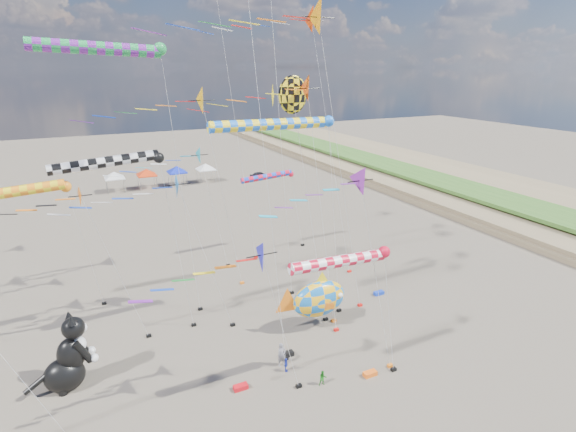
# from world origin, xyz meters

# --- Properties ---
(delta_kite_0) EXTENTS (8.67, 1.76, 14.38)m
(delta_kite_0) POSITION_xyz_m (1.86, 4.59, 13.13)
(delta_kite_0) COLOR purple
(delta_kite_0) RESTS_ON ground
(delta_kite_2) EXTENTS (12.66, 2.44, 24.09)m
(delta_kite_2) POSITION_xyz_m (7.13, 18.20, 22.57)
(delta_kite_2) COLOR #DA3500
(delta_kite_2) RESTS_ON ground
(delta_kite_4) EXTENTS (12.57, 2.37, 18.00)m
(delta_kite_4) POSITION_xyz_m (-3.57, 20.45, 16.51)
(delta_kite_4) COLOR #FFB20C
(delta_kite_4) RESTS_ON ground
(delta_kite_5) EXTENTS (10.13, 1.78, 12.50)m
(delta_kite_5) POSITION_xyz_m (-2.70, 24.75, 11.19)
(delta_kite_5) COLOR #199AB4
(delta_kite_5) RESTS_ON ground
(delta_kite_8) EXTENTS (9.98, 2.04, 12.64)m
(delta_kite_8) POSITION_xyz_m (-5.53, 13.99, 11.28)
(delta_kite_8) COLOR blue
(delta_kite_8) RESTS_ON ground
(delta_kite_9) EXTENTS (9.43, 1.54, 12.40)m
(delta_kite_9) POSITION_xyz_m (-12.73, 15.28, 11.17)
(delta_kite_9) COLOR orange
(delta_kite_9) RESTS_ON ground
(delta_kite_10) EXTENTS (10.02, 2.04, 18.89)m
(delta_kite_10) POSITION_xyz_m (1.98, 11.09, 17.52)
(delta_kite_10) COLOR #E04915
(delta_kite_10) RESTS_ON ground
(delta_kite_11) EXTENTS (8.74, 1.98, 10.71)m
(delta_kite_11) POSITION_xyz_m (-3.70, 5.46, 9.39)
(delta_kite_11) COLOR #0D0DBE
(delta_kite_11) RESTS_ON ground
(delta_kite_12) EXTENTS (14.78, 2.63, 23.56)m
(delta_kite_12) POSITION_xyz_m (3.51, 12.22, 21.96)
(delta_kite_12) COLOR #FF9606
(delta_kite_12) RESTS_ON ground
(windsock_0) EXTENTS (9.69, 0.88, 20.76)m
(windsock_0) POSITION_xyz_m (-8.75, 17.47, 20.25)
(windsock_0) COLOR green
(windsock_0) RESTS_ON ground
(windsock_1) EXTENTS (7.90, 0.72, 9.19)m
(windsock_1) POSITION_xyz_m (1.53, 4.17, 8.77)
(windsock_1) COLOR red
(windsock_1) RESTS_ON ground
(windsock_2) EXTENTS (7.26, 0.63, 8.77)m
(windsock_2) POSITION_xyz_m (6.54, 26.31, 8.38)
(windsock_2) COLOR red
(windsock_2) RESTS_ON ground
(windsock_3) EXTENTS (8.44, 0.73, 13.75)m
(windsock_3) POSITION_xyz_m (-9.30, 15.31, 13.31)
(windsock_3) COLOR black
(windsock_3) RESTS_ON ground
(windsock_4) EXTENTS (8.69, 0.86, 10.95)m
(windsock_4) POSITION_xyz_m (-15.39, 21.91, 10.47)
(windsock_4) COLOR orange
(windsock_4) RESTS_ON ground
(windsock_5) EXTENTS (10.44, 0.80, 15.95)m
(windsock_5) POSITION_xyz_m (1.10, 12.26, 15.49)
(windsock_5) COLOR blue
(windsock_5) RESTS_ON ground
(angelfish_kite) EXTENTS (3.74, 3.02, 18.66)m
(angelfish_kite) POSITION_xyz_m (2.67, 13.53, 17.20)
(angelfish_kite) COLOR yellow
(angelfish_kite) RESTS_ON ground
(cat_inflatable) EXTENTS (3.90, 2.32, 4.98)m
(cat_inflatable) POSITION_xyz_m (-13.55, 11.83, 2.49)
(cat_inflatable) COLOR black
(cat_inflatable) RESTS_ON ground
(fish_inflatable) EXTENTS (5.86, 2.40, 4.73)m
(fish_inflatable) POSITION_xyz_m (3.78, 10.89, 2.51)
(fish_inflatable) COLOR blue
(fish_inflatable) RESTS_ON ground
(person_adult) EXTENTS (0.66, 0.47, 1.70)m
(person_adult) POSITION_xyz_m (-0.70, 7.90, 0.85)
(person_adult) COLOR gray
(person_adult) RESTS_ON ground
(child_green) EXTENTS (0.56, 0.47, 1.03)m
(child_green) POSITION_xyz_m (0.81, 4.98, 0.52)
(child_green) COLOR #1B771A
(child_green) RESTS_ON ground
(child_blue) EXTENTS (0.52, 0.62, 0.99)m
(child_blue) POSITION_xyz_m (-0.70, 7.23, 0.50)
(child_blue) COLOR #1F2EA9
(child_blue) RESTS_ON ground
(kite_bag_0) EXTENTS (0.90, 0.44, 0.30)m
(kite_bag_0) POSITION_xyz_m (11.28, 13.19, 0.15)
(kite_bag_0) COLOR #1334C0
(kite_bag_0) RESTS_ON ground
(kite_bag_1) EXTENTS (0.90, 0.44, 0.30)m
(kite_bag_1) POSITION_xyz_m (-4.00, 6.88, 0.15)
(kite_bag_1) COLOR red
(kite_bag_1) RESTS_ON ground
(kite_bag_2) EXTENTS (0.90, 0.44, 0.30)m
(kite_bag_2) POSITION_xyz_m (4.06, 4.44, 0.15)
(kite_bag_2) COLOR orange
(kite_bag_2) RESTS_ON ground
(kite_bag_3) EXTENTS (0.90, 0.44, 0.30)m
(kite_bag_3) POSITION_xyz_m (0.10, 8.69, 0.15)
(kite_bag_3) COLOR black
(kite_bag_3) RESTS_ON ground
(tent_row) EXTENTS (19.20, 4.20, 3.80)m
(tent_row) POSITION_xyz_m (1.50, 60.00, 3.15)
(tent_row) COLOR silver
(tent_row) RESTS_ON ground
(parked_car) EXTENTS (3.86, 1.61, 1.31)m
(parked_car) POSITION_xyz_m (18.45, 58.00, 0.65)
(parked_car) COLOR #26262D
(parked_car) RESTS_ON ground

